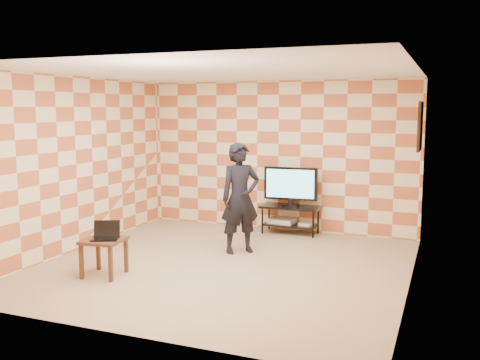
{
  "coord_description": "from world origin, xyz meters",
  "views": [
    {
      "loc": [
        2.89,
        -6.74,
        2.22
      ],
      "look_at": [
        0.0,
        0.6,
        1.15
      ],
      "focal_mm": 40.0,
      "sensor_mm": 36.0,
      "label": 1
    }
  ],
  "objects_px": {
    "tv_stand": "(290,213)",
    "side_table": "(104,245)",
    "tv": "(291,185)",
    "person": "(240,198)"
  },
  "relations": [
    {
      "from": "tv_stand",
      "to": "person",
      "type": "xyz_separation_m",
      "value": [
        -0.37,
        -1.48,
        0.48
      ]
    },
    {
      "from": "side_table",
      "to": "person",
      "type": "distance_m",
      "value": 2.2
    },
    {
      "from": "tv_stand",
      "to": "person",
      "type": "relative_size",
      "value": 0.62
    },
    {
      "from": "tv",
      "to": "side_table",
      "type": "height_order",
      "value": "tv"
    },
    {
      "from": "tv_stand",
      "to": "side_table",
      "type": "bearing_deg",
      "value": -116.77
    },
    {
      "from": "side_table",
      "to": "tv",
      "type": "bearing_deg",
      "value": 63.21
    },
    {
      "from": "tv_stand",
      "to": "tv",
      "type": "height_order",
      "value": "tv"
    },
    {
      "from": "tv_stand",
      "to": "side_table",
      "type": "distance_m",
      "value": 3.61
    },
    {
      "from": "tv",
      "to": "person",
      "type": "relative_size",
      "value": 0.56
    },
    {
      "from": "tv",
      "to": "person",
      "type": "distance_m",
      "value": 1.52
    }
  ]
}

